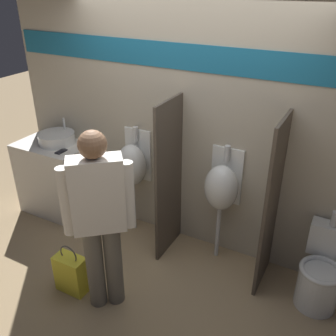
# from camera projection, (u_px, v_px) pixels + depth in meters

# --- Properties ---
(ground_plane) EXTENTS (16.00, 16.00, 0.00)m
(ground_plane) POSITION_uv_depth(u_px,v_px,m) (160.00, 264.00, 3.88)
(ground_plane) COLOR #997F5B
(display_wall) EXTENTS (4.22, 0.07, 2.70)m
(display_wall) POSITION_uv_depth(u_px,v_px,m) (188.00, 123.00, 3.73)
(display_wall) COLOR #B2A893
(display_wall) RESTS_ON ground_plane
(sink_counter) EXTENTS (0.86, 0.54, 0.91)m
(sink_counter) POSITION_uv_depth(u_px,v_px,m) (56.00, 178.00, 4.60)
(sink_counter) COLOR silver
(sink_counter) RESTS_ON ground_plane
(sink_basin) EXTENTS (0.42, 0.42, 0.27)m
(sink_basin) POSITION_uv_depth(u_px,v_px,m) (57.00, 138.00, 4.38)
(sink_basin) COLOR silver
(sink_basin) RESTS_ON sink_counter
(cell_phone) EXTENTS (0.07, 0.14, 0.01)m
(cell_phone) POSITION_uv_depth(u_px,v_px,m) (61.00, 151.00, 4.19)
(cell_phone) COLOR black
(cell_phone) RESTS_ON sink_counter
(divider_near_counter) EXTENTS (0.03, 0.53, 1.67)m
(divider_near_counter) POSITION_uv_depth(u_px,v_px,m) (169.00, 180.00, 3.77)
(divider_near_counter) COLOR #4C4238
(divider_near_counter) RESTS_ON ground_plane
(divider_mid) EXTENTS (0.03, 0.53, 1.67)m
(divider_mid) POSITION_uv_depth(u_px,v_px,m) (271.00, 207.00, 3.33)
(divider_mid) COLOR #4C4238
(divider_mid) RESTS_ON ground_plane
(urinal_near_counter) EXTENTS (0.34, 0.29, 1.24)m
(urinal_near_counter) POSITION_uv_depth(u_px,v_px,m) (132.00, 165.00, 4.09)
(urinal_near_counter) COLOR silver
(urinal_near_counter) RESTS_ON ground_plane
(urinal_far) EXTENTS (0.34, 0.29, 1.24)m
(urinal_far) POSITION_uv_depth(u_px,v_px,m) (222.00, 187.00, 3.65)
(urinal_far) COLOR silver
(urinal_far) RESTS_ON ground_plane
(toilet) EXTENTS (0.38, 0.54, 0.86)m
(toilet) POSITION_uv_depth(u_px,v_px,m) (321.00, 275.00, 3.33)
(toilet) COLOR silver
(toilet) RESTS_ON ground_plane
(person_in_vest) EXTENTS (0.47, 0.42, 1.68)m
(person_in_vest) POSITION_uv_depth(u_px,v_px,m) (100.00, 217.00, 3.03)
(person_in_vest) COLOR #666056
(person_in_vest) RESTS_ON ground_plane
(shopping_bag) EXTENTS (0.30, 0.16, 0.51)m
(shopping_bag) POSITION_uv_depth(u_px,v_px,m) (71.00, 273.00, 3.49)
(shopping_bag) COLOR yellow
(shopping_bag) RESTS_ON ground_plane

